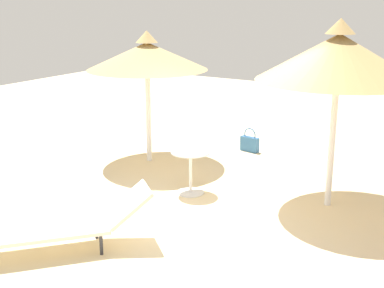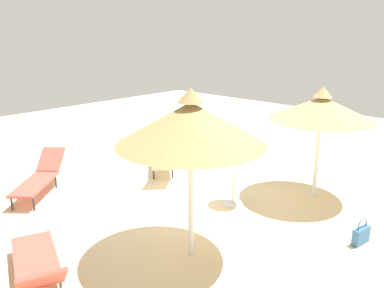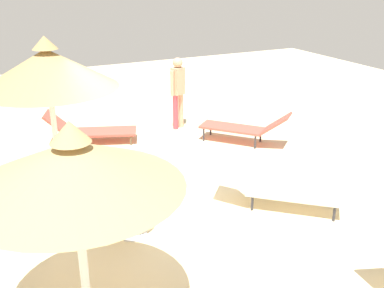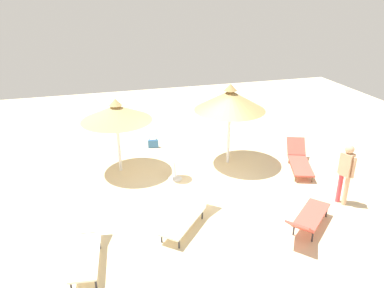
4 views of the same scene
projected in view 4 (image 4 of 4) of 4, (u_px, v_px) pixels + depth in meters
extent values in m
cube|color=beige|center=(204.00, 191.00, 11.44)|extent=(24.00, 24.00, 0.10)
cylinder|color=white|center=(119.00, 142.00, 12.18)|extent=(0.10, 0.10, 2.04)
cone|color=tan|center=(116.00, 113.00, 11.79)|extent=(2.25, 2.25, 0.50)
cone|color=tan|center=(115.00, 102.00, 11.65)|extent=(0.40, 0.40, 0.22)
cylinder|color=white|center=(229.00, 132.00, 12.70)|extent=(0.10, 0.10, 2.26)
cone|color=tan|center=(230.00, 100.00, 12.26)|extent=(2.35, 2.35, 0.67)
cone|color=tan|center=(231.00, 87.00, 12.09)|extent=(0.42, 0.42, 0.22)
cube|color=silver|center=(183.00, 220.00, 9.42)|extent=(1.47, 1.55, 0.05)
cylinder|color=#2D2D33|center=(179.00, 243.00, 8.84)|extent=(0.04, 0.04, 0.27)
cylinder|color=#2D2D33|center=(162.00, 238.00, 9.03)|extent=(0.04, 0.04, 0.27)
cylinder|color=#2D2D33|center=(202.00, 215.00, 9.93)|extent=(0.04, 0.04, 0.27)
cylinder|color=#2D2D33|center=(186.00, 210.00, 10.12)|extent=(0.04, 0.04, 0.27)
cube|color=silver|center=(200.00, 193.00, 10.20)|extent=(0.80, 0.80, 0.45)
cube|color=#CC4C3F|center=(312.00, 214.00, 9.58)|extent=(1.49, 1.39, 0.05)
cylinder|color=#2D2D33|center=(309.00, 207.00, 10.24)|extent=(0.04, 0.04, 0.31)
cylinder|color=#2D2D33|center=(327.00, 212.00, 10.01)|extent=(0.04, 0.04, 0.31)
cylinder|color=#2D2D33|center=(294.00, 230.00, 9.28)|extent=(0.04, 0.04, 0.31)
cylinder|color=#2D2D33|center=(313.00, 236.00, 9.05)|extent=(0.04, 0.04, 0.31)
cube|color=#CC4C3F|center=(300.00, 227.00, 8.70)|extent=(0.81, 0.80, 0.47)
cube|color=silver|center=(86.00, 256.00, 8.10)|extent=(0.75, 1.62, 0.05)
cylinder|color=#2D2D33|center=(96.00, 283.00, 7.62)|extent=(0.04, 0.04, 0.33)
cylinder|color=#2D2D33|center=(71.00, 286.00, 7.54)|extent=(0.04, 0.04, 0.33)
cylinder|color=#2D2D33|center=(100.00, 243.00, 8.81)|extent=(0.04, 0.04, 0.33)
cylinder|color=#2D2D33|center=(78.00, 245.00, 8.74)|extent=(0.04, 0.04, 0.33)
cube|color=silver|center=(89.00, 222.00, 8.95)|extent=(0.63, 0.55, 0.37)
cube|color=#CC4C3F|center=(301.00, 166.00, 12.34)|extent=(1.12, 1.66, 0.05)
cylinder|color=brown|center=(312.00, 179.00, 11.79)|extent=(0.04, 0.04, 0.22)
cylinder|color=brown|center=(295.00, 178.00, 11.83)|extent=(0.04, 0.04, 0.22)
cylinder|color=brown|center=(304.00, 161.00, 12.97)|extent=(0.04, 0.04, 0.22)
cylinder|color=brown|center=(289.00, 160.00, 13.01)|extent=(0.04, 0.04, 0.22)
cube|color=#CC4C3F|center=(296.00, 146.00, 13.18)|extent=(0.77, 0.72, 0.50)
cylinder|color=tan|center=(346.00, 191.00, 10.47)|extent=(0.13, 0.13, 0.89)
cylinder|color=#D83F4C|center=(339.00, 188.00, 10.61)|extent=(0.13, 0.13, 0.89)
cube|color=tan|center=(347.00, 164.00, 10.23)|extent=(0.31, 0.36, 0.66)
sphere|color=tan|center=(350.00, 149.00, 10.06)|extent=(0.24, 0.24, 0.24)
cylinder|color=tan|center=(354.00, 168.00, 10.10)|extent=(0.09, 0.09, 0.61)
cylinder|color=tan|center=(340.00, 163.00, 10.39)|extent=(0.09, 0.09, 0.61)
cube|color=#336699|center=(153.00, 144.00, 14.26)|extent=(0.41, 0.19, 0.30)
torus|color=#336699|center=(153.00, 139.00, 14.18)|extent=(0.28, 0.07, 0.28)
cylinder|color=silver|center=(175.00, 159.00, 11.76)|extent=(0.63, 0.63, 0.02)
cylinder|color=silver|center=(175.00, 169.00, 11.90)|extent=(0.05, 0.05, 0.68)
cylinder|color=silver|center=(175.00, 178.00, 12.03)|extent=(0.44, 0.44, 0.02)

